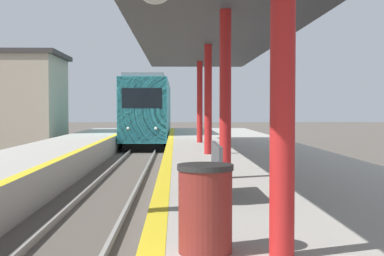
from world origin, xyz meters
The scene contains 4 objects.
train centered at (0.00, 36.58, 2.34)m, with size 2.84×18.37×4.60m.
station_canopy centered at (2.99, 12.14, 4.68)m, with size 4.61×25.04×3.88m.
trash_bin centered at (2.22, 2.94, 1.45)m, with size 0.59×0.59×0.93m.
bench centered at (2.49, 6.44, 1.48)m, with size 0.44×1.80×0.92m.
Camera 1 is at (1.92, -2.63, 2.50)m, focal length 50.00 mm.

